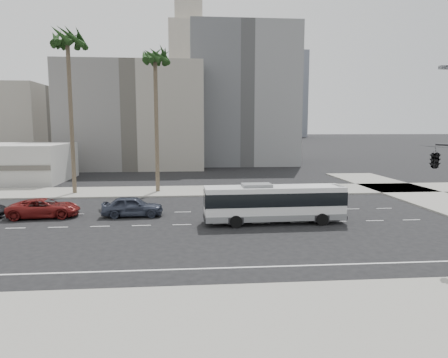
{
  "coord_description": "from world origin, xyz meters",
  "views": [
    {
      "loc": [
        -2.38,
        -29.42,
        7.3
      ],
      "look_at": [
        0.51,
        4.0,
        2.9
      ],
      "focal_mm": 32.1,
      "sensor_mm": 36.0,
      "label": 1
    }
  ],
  "objects": [
    {
      "name": "traffic_signal",
      "position": [
        10.74,
        -9.58,
        5.4
      ],
      "size": [
        3.01,
        4.05,
        6.47
      ],
      "rotation": [
        0.0,
        0.0,
        0.17
      ],
      "color": "#262628",
      "rests_on": "ground"
    },
    {
      "name": "midrise_beige_west",
      "position": [
        -12.0,
        45.0,
        9.0
      ],
      "size": [
        24.0,
        18.0,
        18.0
      ],
      "primitive_type": "cube",
      "color": "gray",
      "rests_on": "ground"
    },
    {
      "name": "city_bus",
      "position": [
        3.99,
        -0.02,
        1.6
      ],
      "size": [
        10.67,
        2.66,
        3.05
      ],
      "rotation": [
        0.0,
        0.0,
        0.03
      ],
      "color": "silver",
      "rests_on": "ground"
    },
    {
      "name": "car_a",
      "position": [
        -7.07,
        3.25,
        0.83
      ],
      "size": [
        2.07,
        4.94,
        1.67
      ],
      "primitive_type": "imported",
      "rotation": [
        0.0,
        0.0,
        1.59
      ],
      "color": "#313747",
      "rests_on": "ground"
    },
    {
      "name": "palm_near",
      "position": [
        -5.94,
        15.19,
        14.34
      ],
      "size": [
        4.7,
        4.7,
        15.83
      ],
      "rotation": [
        0.0,
        0.0,
        -0.33
      ],
      "color": "brown",
      "rests_on": "ground"
    },
    {
      "name": "sidewalk_north",
      "position": [
        0.0,
        15.5,
        0.07
      ],
      "size": [
        120.0,
        7.0,
        0.15
      ],
      "primitive_type": "cube",
      "color": "gray",
      "rests_on": "ground"
    },
    {
      "name": "midrise_gray_center",
      "position": [
        8.0,
        52.0,
        13.0
      ],
      "size": [
        20.0,
        20.0,
        26.0
      ],
      "primitive_type": "cube",
      "color": "slate",
      "rests_on": "ground"
    },
    {
      "name": "highrise_far",
      "position": [
        70.0,
        260.0,
        30.0
      ],
      "size": [
        22.0,
        22.0,
        60.0
      ],
      "primitive_type": "cube",
      "color": "#535865",
      "rests_on": "ground"
    },
    {
      "name": "civic_tower",
      "position": [
        -2.0,
        250.0,
        38.83
      ],
      "size": [
        42.0,
        42.0,
        129.0
      ],
      "color": "beige",
      "rests_on": "ground"
    },
    {
      "name": "car_b",
      "position": [
        -14.14,
        3.49,
        0.77
      ],
      "size": [
        3.01,
        5.71,
        1.53
      ],
      "primitive_type": "imported",
      "rotation": [
        0.0,
        0.0,
        1.66
      ],
      "color": "maroon",
      "rests_on": "ground"
    },
    {
      "name": "sidewalk_south",
      "position": [
        0.0,
        -15.5,
        0.07
      ],
      "size": [
        120.0,
        7.0,
        0.15
      ],
      "primitive_type": "cube",
      "color": "gray",
      "rests_on": "ground"
    },
    {
      "name": "highrise_right",
      "position": [
        45.0,
        230.0,
        35.0
      ],
      "size": [
        26.0,
        26.0,
        70.0
      ],
      "primitive_type": "cube",
      "color": "#535865",
      "rests_on": "ground"
    },
    {
      "name": "ground",
      "position": [
        0.0,
        0.0,
        0.0
      ],
      "size": [
        700.0,
        700.0,
        0.0
      ],
      "primitive_type": "plane",
      "color": "black",
      "rests_on": "ground"
    },
    {
      "name": "midrise_beige_far",
      "position": [
        -38.0,
        50.0,
        7.5
      ],
      "size": [
        18.0,
        16.0,
        15.0
      ],
      "primitive_type": "cube",
      "color": "gray",
      "rests_on": "ground"
    },
    {
      "name": "palm_mid",
      "position": [
        -14.88,
        14.81,
        15.82
      ],
      "size": [
        5.7,
        5.7,
        17.59
      ],
      "rotation": [
        0.0,
        0.0,
        -0.4
      ],
      "color": "brown",
      "rests_on": "ground"
    }
  ]
}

